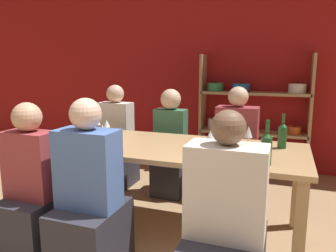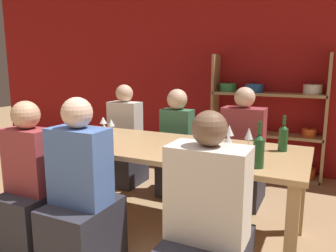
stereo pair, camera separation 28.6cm
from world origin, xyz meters
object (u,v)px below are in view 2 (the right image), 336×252
at_px(wine_glass_red_a, 103,121).
at_px(person_far_b, 177,154).
at_px(shelf_unit, 264,128).
at_px(wine_bottle_dark, 283,137).
at_px(person_near_c, 32,197).
at_px(wine_glass_white_c, 111,123).
at_px(person_near_a, 207,241).
at_px(wine_glass_red_b, 104,129).
at_px(person_far_c, 126,148).
at_px(dining_table, 163,154).
at_px(wine_glass_empty_a, 208,137).
at_px(wine_glass_empty_b, 83,131).
at_px(wine_bottle_green, 259,150).
at_px(wine_glass_red_c, 228,140).
at_px(person_far_a, 242,161).
at_px(wine_glass_white_b, 249,134).
at_px(mixing_bowl, 71,133).
at_px(person_near_b, 82,208).
at_px(wine_glass_white_a, 229,131).

xyz_separation_m(wine_glass_red_a, person_far_b, (0.66, 0.46, -0.41)).
relative_size(shelf_unit, person_far_b, 1.33).
xyz_separation_m(wine_bottle_dark, person_near_c, (-1.72, -1.02, -0.44)).
xyz_separation_m(wine_glass_white_c, person_near_a, (1.37, -1.00, -0.44)).
bearing_deg(wine_glass_red_b, person_far_c, 111.86).
xyz_separation_m(shelf_unit, wine_glass_white_c, (-1.24, -1.72, 0.24)).
distance_m(shelf_unit, person_far_c, 1.85).
bearing_deg(wine_glass_white_c, wine_bottle_dark, 1.13).
bearing_deg(person_near_c, wine_glass_red_a, 96.84).
distance_m(dining_table, person_near_a, 1.09).
xyz_separation_m(wine_glass_empty_a, wine_glass_red_b, (-0.98, -0.08, -0.00)).
bearing_deg(wine_glass_empty_b, wine_bottle_green, -2.47).
height_order(wine_bottle_green, person_near_c, person_near_c).
bearing_deg(person_near_c, wine_glass_red_c, 27.87).
relative_size(wine_bottle_dark, person_far_a, 0.24).
height_order(wine_glass_empty_a, person_far_b, person_far_b).
distance_m(wine_glass_red_a, wine_glass_white_b, 1.58).
bearing_deg(mixing_bowl, person_near_b, -44.54).
height_order(wine_glass_empty_a, person_far_c, person_far_c).
bearing_deg(person_far_b, person_far_c, -2.54).
distance_m(shelf_unit, person_near_c, 3.01).
relative_size(wine_glass_empty_a, wine_glass_white_a, 0.92).
bearing_deg(wine_glass_white_a, dining_table, -149.73).
bearing_deg(wine_glass_white_b, wine_glass_white_c, -177.97).
height_order(shelf_unit, person_far_c, shelf_unit).
bearing_deg(wine_bottle_dark, wine_bottle_green, -100.27).
xyz_separation_m(wine_glass_red_b, person_near_c, (-0.18, -0.71, -0.43)).
bearing_deg(wine_glass_red_b, wine_glass_white_b, 14.52).
bearing_deg(wine_glass_white_b, wine_glass_white_a, 163.08).
bearing_deg(wine_glass_red_b, person_far_b, 68.20).
bearing_deg(mixing_bowl, wine_glass_red_a, 85.60).
xyz_separation_m(person_near_a, person_far_b, (-0.91, 1.59, 0.03)).
bearing_deg(person_far_c, wine_glass_empty_a, 148.50).
distance_m(wine_glass_empty_a, person_far_a, 0.98).
distance_m(wine_glass_red_a, person_near_c, 1.20).
relative_size(mixing_bowl, person_near_b, 0.25).
distance_m(wine_bottle_dark, person_far_a, 0.91).
bearing_deg(wine_glass_red_c, person_far_a, 95.75).
xyz_separation_m(wine_glass_white_b, wine_glass_white_c, (-1.38, -0.05, -0.00)).
bearing_deg(wine_glass_red_b, wine_glass_empty_b, -126.17).
height_order(wine_glass_white_a, person_far_c, person_far_c).
bearing_deg(shelf_unit, wine_glass_red_a, -132.14).
height_order(wine_glass_white_a, wine_glass_empty_b, wine_glass_white_a).
distance_m(wine_glass_red_b, person_far_c, 1.06).
relative_size(wine_glass_red_a, wine_glass_white_b, 0.84).
relative_size(dining_table, wine_glass_white_c, 15.83).
height_order(wine_glass_white_c, person_near_c, person_near_c).
bearing_deg(wine_glass_red_a, person_near_a, -35.75).
bearing_deg(person_far_a, shelf_unit, -92.75).
distance_m(wine_glass_white_a, wine_glass_empty_b, 1.30).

